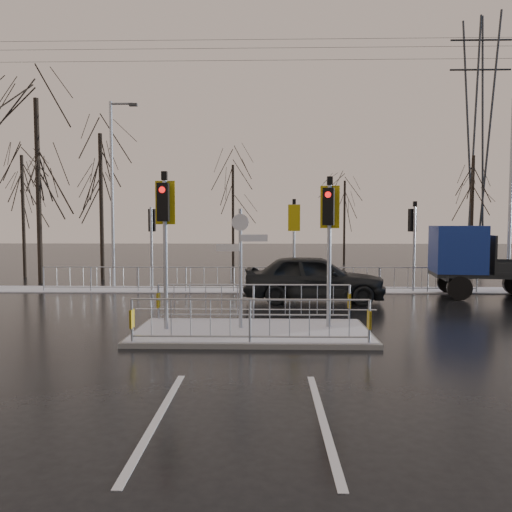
{
  "coord_description": "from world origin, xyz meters",
  "views": [
    {
      "loc": [
        0.4,
        -12.57,
        2.82
      ],
      "look_at": [
        0.03,
        3.45,
        1.8
      ],
      "focal_mm": 35.0,
      "sensor_mm": 36.0,
      "label": 1
    }
  ],
  "objects_px": {
    "street_lamp_left": "(114,186)",
    "car_far_lane": "(314,278)",
    "traffic_island": "(251,320)",
    "flatbed_truck": "(480,259)"
  },
  "relations": [
    {
      "from": "traffic_island",
      "to": "car_far_lane",
      "type": "relative_size",
      "value": 1.18
    },
    {
      "from": "traffic_island",
      "to": "car_far_lane",
      "type": "distance_m",
      "value": 5.92
    },
    {
      "from": "car_far_lane",
      "to": "flatbed_truck",
      "type": "distance_m",
      "value": 6.67
    },
    {
      "from": "street_lamp_left",
      "to": "car_far_lane",
      "type": "bearing_deg",
      "value": -25.0
    },
    {
      "from": "car_far_lane",
      "to": "street_lamp_left",
      "type": "height_order",
      "value": "street_lamp_left"
    },
    {
      "from": "car_far_lane",
      "to": "flatbed_truck",
      "type": "bearing_deg",
      "value": -76.01
    },
    {
      "from": "traffic_island",
      "to": "flatbed_truck",
      "type": "xyz_separation_m",
      "value": [
        8.62,
        6.81,
        1.08
      ]
    },
    {
      "from": "traffic_island",
      "to": "flatbed_truck",
      "type": "bearing_deg",
      "value": 38.3
    },
    {
      "from": "flatbed_truck",
      "to": "traffic_island",
      "type": "bearing_deg",
      "value": -141.7
    },
    {
      "from": "car_far_lane",
      "to": "flatbed_truck",
      "type": "xyz_separation_m",
      "value": [
        6.51,
        1.3,
        0.6
      ]
    }
  ]
}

